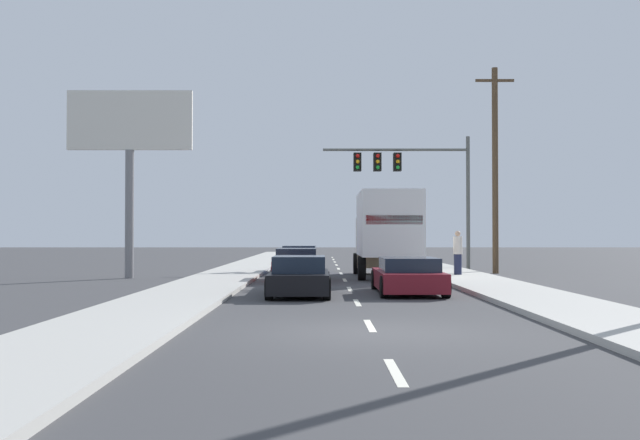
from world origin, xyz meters
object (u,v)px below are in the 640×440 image
(car_red, at_px, (294,266))
(roadside_billboard, at_px, (127,140))
(car_maroon, at_px, (405,276))
(car_black, at_px, (297,277))
(utility_pole_mid, at_px, (493,167))
(box_truck, at_px, (384,229))
(car_blue, at_px, (297,261))
(pedestrian_near_corner, at_px, (455,253))
(traffic_signal_mast, at_px, (400,170))

(car_red, relative_size, roadside_billboard, 0.58)
(car_maroon, bearing_deg, roadside_billboard, 142.72)
(car_black, relative_size, utility_pole_mid, 0.44)
(box_truck, distance_m, car_maroon, 8.78)
(car_blue, distance_m, pedestrian_near_corner, 7.84)
(car_maroon, distance_m, traffic_signal_mast, 16.92)
(car_black, bearing_deg, car_maroon, 13.61)
(car_black, relative_size, traffic_signal_mast, 0.55)
(car_red, relative_size, car_maroon, 0.99)
(traffic_signal_mast, relative_size, roadside_billboard, 0.99)
(car_maroon, bearing_deg, utility_pole_mid, 65.32)
(utility_pole_mid, bearing_deg, pedestrian_near_corner, -123.91)
(box_truck, distance_m, roadside_billboard, 11.37)
(utility_pole_mid, bearing_deg, traffic_signal_mast, 132.89)
(car_blue, relative_size, car_maroon, 0.94)
(car_blue, relative_size, roadside_billboard, 0.55)
(car_blue, relative_size, pedestrian_near_corner, 2.37)
(box_truck, bearing_deg, car_maroon, -90.72)
(roadside_billboard, xyz_separation_m, pedestrian_near_corner, (13.70, 0.28, -4.69))
(car_blue, height_order, car_red, car_blue)
(car_black, bearing_deg, car_red, 92.41)
(car_black, xyz_separation_m, traffic_signal_mast, (4.91, 16.99, 4.64))
(car_black, relative_size, box_truck, 0.57)
(car_red, bearing_deg, car_blue, 90.50)
(car_blue, xyz_separation_m, utility_pole_mid, (9.16, -0.38, 4.38))
(traffic_signal_mast, bearing_deg, pedestrian_near_corner, -79.35)
(car_black, height_order, car_maroon, car_black)
(car_blue, xyz_separation_m, traffic_signal_mast, (5.26, 3.82, 4.60))
(box_truck, xyz_separation_m, utility_pole_mid, (5.40, 3.34, 2.93))
(car_red, distance_m, traffic_signal_mast, 12.22)
(car_blue, bearing_deg, box_truck, -44.66)
(utility_pole_mid, height_order, pedestrian_near_corner, utility_pole_mid)
(car_red, xyz_separation_m, roadside_billboard, (-7.02, 1.95, 5.16))
(car_red, height_order, pedestrian_near_corner, pedestrian_near_corner)
(car_black, bearing_deg, box_truck, 70.11)
(roadside_billboard, bearing_deg, car_maroon, -37.28)
(box_truck, xyz_separation_m, roadside_billboard, (-10.73, -0.56, 3.72))
(pedestrian_near_corner, bearing_deg, utility_pole_mid, 56.09)
(car_red, xyz_separation_m, box_truck, (3.71, 2.52, 1.44))
(car_black, bearing_deg, roadside_billboard, 129.45)
(car_red, xyz_separation_m, utility_pole_mid, (9.11, 5.85, 4.37))
(car_blue, bearing_deg, car_red, -89.50)
(car_maroon, distance_m, utility_pole_mid, 13.92)
(traffic_signal_mast, bearing_deg, car_blue, -144.00)
(car_blue, distance_m, car_maroon, 12.90)
(traffic_signal_mast, distance_m, roadside_billboard, 14.68)
(car_red, distance_m, utility_pole_mid, 11.68)
(box_truck, height_order, pedestrian_near_corner, box_truck)
(traffic_signal_mast, bearing_deg, utility_pole_mid, -47.11)
(roadside_billboard, bearing_deg, car_red, -15.55)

